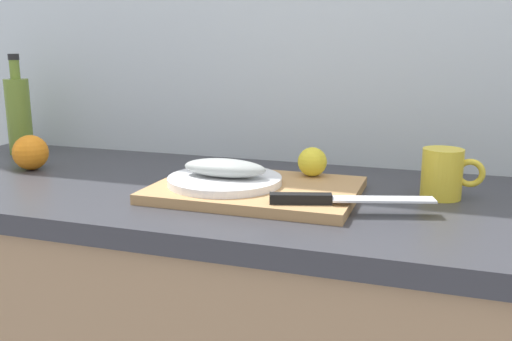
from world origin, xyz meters
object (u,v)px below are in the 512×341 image
at_px(olive_oil_bottle, 19,114).
at_px(orange_0, 31,152).
at_px(white_plate, 225,180).
at_px(lemon_0, 312,162).
at_px(chef_knife, 331,199).
at_px(coffee_mug_0, 444,174).
at_px(fish_fillet, 225,168).
at_px(cutting_board, 256,190).

xyz_separation_m(olive_oil_bottle, orange_0, (0.16, -0.15, -0.07)).
xyz_separation_m(white_plate, olive_oil_bottle, (-0.68, 0.21, 0.08)).
distance_m(lemon_0, olive_oil_bottle, 0.84).
height_order(chef_knife, olive_oil_bottle, olive_oil_bottle).
distance_m(white_plate, coffee_mug_0, 0.43).
relative_size(olive_oil_bottle, coffee_mug_0, 2.28).
bearing_deg(lemon_0, coffee_mug_0, -4.07).
xyz_separation_m(fish_fillet, coffee_mug_0, (0.42, 0.10, -0.00)).
relative_size(cutting_board, chef_knife, 1.40).
relative_size(cutting_board, white_plate, 1.74).
bearing_deg(white_plate, lemon_0, 39.33).
distance_m(white_plate, fish_fillet, 0.03).
relative_size(fish_fillet, olive_oil_bottle, 0.64).
xyz_separation_m(chef_knife, olive_oil_bottle, (-0.92, 0.28, 0.08)).
distance_m(chef_knife, orange_0, 0.76).
bearing_deg(orange_0, cutting_board, -4.42).
relative_size(cutting_board, olive_oil_bottle, 1.49).
xyz_separation_m(fish_fillet, orange_0, (-0.52, 0.06, -0.01)).
bearing_deg(chef_knife, olive_oil_bottle, 145.91).
distance_m(cutting_board, olive_oil_bottle, 0.78).
height_order(fish_fillet, lemon_0, lemon_0).
relative_size(chef_knife, orange_0, 3.42).
relative_size(white_plate, olive_oil_bottle, 0.85).
xyz_separation_m(fish_fillet, olive_oil_bottle, (-0.68, 0.21, 0.06)).
bearing_deg(lemon_0, cutting_board, -127.90).
height_order(olive_oil_bottle, coffee_mug_0, olive_oil_bottle).
bearing_deg(orange_0, fish_fillet, -6.10).
xyz_separation_m(white_plate, orange_0, (-0.52, 0.06, 0.01)).
distance_m(cutting_board, orange_0, 0.59).
distance_m(lemon_0, orange_0, 0.68).
xyz_separation_m(white_plate, chef_knife, (0.23, -0.07, 0.00)).
height_order(cutting_board, olive_oil_bottle, olive_oil_bottle).
distance_m(white_plate, olive_oil_bottle, 0.72).
bearing_deg(chef_knife, white_plate, 145.50).
relative_size(cutting_board, orange_0, 4.80).
distance_m(olive_oil_bottle, coffee_mug_0, 1.11).
relative_size(cutting_board, lemon_0, 6.46).
bearing_deg(cutting_board, olive_oil_bottle, 165.01).
bearing_deg(olive_oil_bottle, chef_knife, -17.26).
distance_m(fish_fillet, orange_0, 0.53).
height_order(coffee_mug_0, orange_0, coffee_mug_0).
bearing_deg(white_plate, olive_oil_bottle, 162.89).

